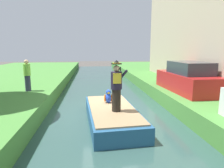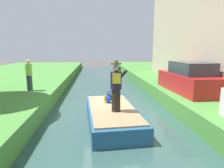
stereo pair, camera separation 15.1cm
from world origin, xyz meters
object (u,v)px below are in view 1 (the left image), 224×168
boat (112,115)px  parked_car_red (187,79)px  person_bystander (27,75)px  parrot_plush (108,97)px  person_pirate (117,86)px

boat → parked_car_red: size_ratio=1.06×
person_bystander → boat: bearing=-36.6°
parrot_plush → person_bystander: person_bystander is taller
boat → person_bystander: 5.13m
parked_car_red → parrot_plush: bearing=-161.5°
parked_car_red → person_bystander: size_ratio=2.54×
boat → person_pirate: 1.32m
person_pirate → parrot_plush: bearing=90.1°
person_pirate → parked_car_red: 4.72m
boat → parked_car_red: (4.09, 2.07, 1.04)m
person_pirate → parked_car_red: person_pirate is taller
parrot_plush → person_pirate: bearing=-80.5°
person_pirate → parrot_plush: person_pirate is taller
boat → parked_car_red: 4.70m
person_pirate → parrot_plush: size_ratio=3.25×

